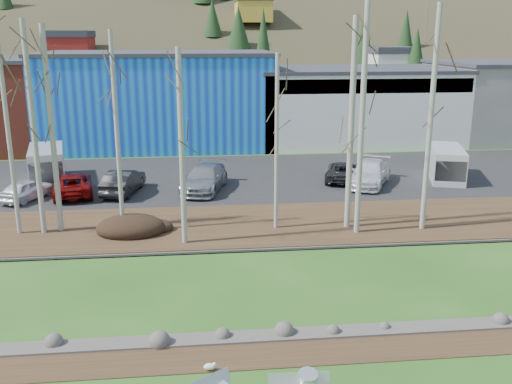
{
  "coord_description": "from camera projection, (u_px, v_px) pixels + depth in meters",
  "views": [
    {
      "loc": [
        -2.81,
        -13.83,
        9.78
      ],
      "look_at": [
        -0.01,
        12.28,
        2.5
      ],
      "focal_mm": 40.0,
      "sensor_mm": 36.0,
      "label": 1
    }
  ],
  "objects": [
    {
      "name": "seagull",
      "position": [
        210.0,
        366.0,
        17.08
      ],
      "size": [
        0.43,
        0.2,
        0.31
      ],
      "rotation": [
        0.0,
        0.0,
        -0.18
      ],
      "color": "gold",
      "rests_on": "ground"
    },
    {
      "name": "birch_8",
      "position": [
        430.0,
        121.0,
        27.83
      ],
      "size": [
        0.26,
        0.26,
        11.08
      ],
      "color": "#B1AAA1",
      "rests_on": "far_bank"
    },
    {
      "name": "parking_lot",
      "position": [
        237.0,
        177.0,
        40.08
      ],
      "size": [
        80.0,
        14.0,
        0.14
      ],
      "primitive_type": "cube",
      "color": "black",
      "rests_on": "ground"
    },
    {
      "name": "birch_4",
      "position": [
        182.0,
        149.0,
        26.12
      ],
      "size": [
        0.26,
        0.26,
        9.11
      ],
      "color": "#B1AAA1",
      "rests_on": "far_bank"
    },
    {
      "name": "near_bank_rocks",
      "position": [
        285.0,
        336.0,
        19.12
      ],
      "size": [
        80.0,
        0.8,
        0.5
      ],
      "primitive_type": null,
      "color": "#47423D",
      "rests_on": "ground"
    },
    {
      "name": "car_1",
      "position": [
        123.0,
        181.0,
        35.64
      ],
      "size": [
        2.46,
        4.82,
        1.51
      ],
      "primitive_type": "imported",
      "rotation": [
        0.0,
        0.0,
        2.95
      ],
      "color": "black",
      "rests_on": "parking_lot"
    },
    {
      "name": "car_4",
      "position": [
        343.0,
        171.0,
        38.82
      ],
      "size": [
        3.43,
        5.03,
        1.28
      ],
      "primitive_type": "imported",
      "rotation": [
        0.0,
        0.0,
        2.83
      ],
      "color": "#28282A",
      "rests_on": "parking_lot"
    },
    {
      "name": "car_5",
      "position": [
        369.0,
        173.0,
        37.66
      ],
      "size": [
        4.47,
        5.78,
        1.56
      ],
      "primitive_type": "imported",
      "rotation": [
        0.0,
        0.0,
        -0.49
      ],
      "color": "white",
      "rests_on": "parking_lot"
    },
    {
      "name": "far_bank_rocks",
      "position": [
        258.0,
        248.0,
        26.98
      ],
      "size": [
        80.0,
        0.8,
        0.46
      ],
      "primitive_type": null,
      "color": "#47423D",
      "rests_on": "ground"
    },
    {
      "name": "far_bank",
      "position": [
        252.0,
        225.0,
        30.02
      ],
      "size": [
        80.0,
        7.0,
        0.15
      ],
      "primitive_type": "cube",
      "color": "#382616",
      "rests_on": "ground"
    },
    {
      "name": "building_white",
      "position": [
        352.0,
        104.0,
        53.82
      ],
      "size": [
        18.36,
        12.24,
        6.8
      ],
      "color": "silver",
      "rests_on": "ground"
    },
    {
      "name": "dirt_mound",
      "position": [
        131.0,
        226.0,
        28.55
      ],
      "size": [
        3.46,
        2.45,
        0.68
      ],
      "primitive_type": "ellipsoid",
      "color": "black",
      "rests_on": "far_bank"
    },
    {
      "name": "river",
      "position": [
        270.0,
        285.0,
        23.05
      ],
      "size": [
        80.0,
        8.0,
        0.9
      ],
      "primitive_type": null,
      "color": "#131B31",
      "rests_on": "ground"
    },
    {
      "name": "birch_6",
      "position": [
        362.0,
        116.0,
        27.24
      ],
      "size": [
        0.27,
        0.27,
        11.67
      ],
      "color": "#B1AAA1",
      "rests_on": "far_bank"
    },
    {
      "name": "birch_5",
      "position": [
        277.0,
        144.0,
        28.3
      ],
      "size": [
        0.2,
        0.2,
        8.79
      ],
      "color": "#B1AAA1",
      "rests_on": "far_bank"
    },
    {
      "name": "birch_2",
      "position": [
        52.0,
        131.0,
        27.73
      ],
      "size": [
        0.27,
        0.27,
        10.13
      ],
      "color": "#B1AAA1",
      "rests_on": "far_bank"
    },
    {
      "name": "birch_3",
      "position": [
        117.0,
        135.0,
        27.52
      ],
      "size": [
        0.21,
        0.21,
        9.86
      ],
      "color": "#B1AAA1",
      "rests_on": "far_bank"
    },
    {
      "name": "car_0",
      "position": [
        26.0,
        190.0,
        34.24
      ],
      "size": [
        2.97,
        4.0,
        1.27
      ],
      "primitive_type": "imported",
      "rotation": [
        0.0,
        0.0,
        2.69
      ],
      "color": "white",
      "rests_on": "parking_lot"
    },
    {
      "name": "birch_0",
      "position": [
        34.0,
        130.0,
        27.33
      ],
      "size": [
        0.25,
        0.25,
        10.36
      ],
      "color": "#B1AAA1",
      "rests_on": "far_bank"
    },
    {
      "name": "birch_1",
      "position": [
        7.0,
        120.0,
        27.11
      ],
      "size": [
        0.22,
        0.22,
        11.41
      ],
      "color": "#B1AAA1",
      "rests_on": "far_bank"
    },
    {
      "name": "building_blue",
      "position": [
        159.0,
        98.0,
        51.79
      ],
      "size": [
        20.4,
        12.24,
        8.3
      ],
      "color": "#163EC2",
      "rests_on": "ground"
    },
    {
      "name": "birch_7",
      "position": [
        351.0,
        126.0,
        28.2
      ],
      "size": [
        0.29,
        0.29,
        10.51
      ],
      "color": "#B1AAA1",
      "rests_on": "far_bank"
    },
    {
      "name": "car_3",
      "position": [
        204.0,
        178.0,
        36.29
      ],
      "size": [
        3.54,
        5.85,
        1.58
      ],
      "primitive_type": "imported",
      "rotation": [
        0.0,
        0.0,
        -0.26
      ],
      "color": "gray",
      "rests_on": "parking_lot"
    },
    {
      "name": "van_white",
      "position": [
        446.0,
        164.0,
        38.96
      ],
      "size": [
        3.41,
        5.33,
        2.16
      ],
      "rotation": [
        0.0,
        0.0,
        -0.29
      ],
      "color": "silver",
      "rests_on": "parking_lot"
    },
    {
      "name": "car_2",
      "position": [
        73.0,
        184.0,
        35.27
      ],
      "size": [
        3.19,
        5.28,
        1.37
      ],
      "primitive_type": "imported",
      "rotation": [
        0.0,
        0.0,
        3.34
      ],
      "color": "maroon",
      "rests_on": "parking_lot"
    },
    {
      "name": "van_grey",
      "position": [
        47.0,
        165.0,
        38.33
      ],
      "size": [
        3.22,
        5.54,
        2.27
      ],
      "rotation": [
        0.0,
        0.0,
        0.21
      ],
      "color": "#BCBDC1",
      "rests_on": "parking_lot"
    },
    {
      "name": "dirt_strip",
      "position": [
        290.0,
        352.0,
        18.16
      ],
      "size": [
        80.0,
        1.8,
        0.03
      ],
      "primitive_type": "cube",
      "color": "#382616",
      "rests_on": "ground"
    }
  ]
}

